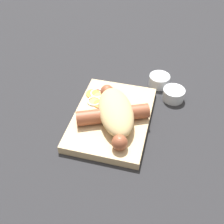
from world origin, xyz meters
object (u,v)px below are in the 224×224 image
object	(u,v)px
sausage	(113,115)
condiment_cup_near	(173,95)
condiment_cup_far	(159,81)
food_tray	(112,118)
bread_roll	(116,111)

from	to	relation	value
sausage	condiment_cup_near	bearing A→B (deg)	-43.85
condiment_cup_far	food_tray	bearing A→B (deg)	151.72
condiment_cup_near	condiment_cup_far	world-z (taller)	same
bread_roll	condiment_cup_near	bearing A→B (deg)	-43.41
sausage	condiment_cup_near	xyz separation A→B (m)	(0.13, -0.13, -0.02)
sausage	condiment_cup_far	world-z (taller)	sausage
food_tray	condiment_cup_near	xyz separation A→B (m)	(0.12, -0.13, 0.00)
food_tray	bread_roll	size ratio (longest dim) A/B	1.41
bread_roll	condiment_cup_far	world-z (taller)	bread_roll
condiment_cup_near	bread_roll	bearing A→B (deg)	136.59
sausage	condiment_cup_far	xyz separation A→B (m)	(0.18, -0.08, -0.02)
sausage	condiment_cup_far	size ratio (longest dim) A/B	3.34
condiment_cup_near	condiment_cup_far	size ratio (longest dim) A/B	1.00
sausage	bread_roll	bearing A→B (deg)	-54.58
food_tray	condiment_cup_far	distance (m)	0.19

